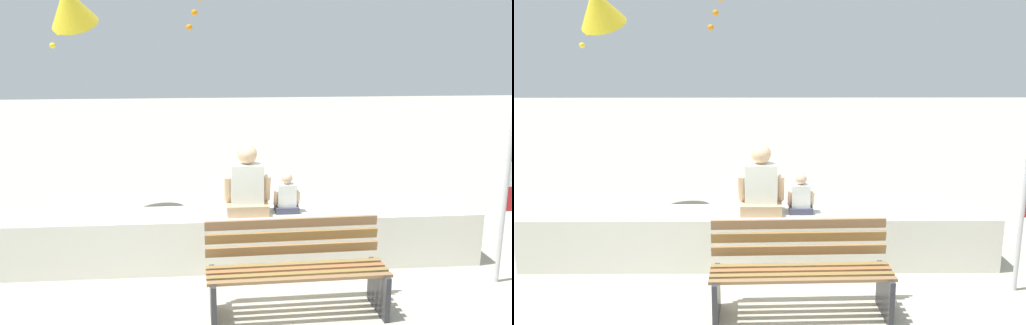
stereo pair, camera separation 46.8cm
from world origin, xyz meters
TOP-DOWN VIEW (x-y plane):
  - ground_plane at (0.00, 0.00)m, footprint 40.00×40.00m
  - seawall_ledge at (0.00, 1.14)m, footprint 5.53×0.63m
  - park_bench at (0.42, -0.05)m, footprint 1.76×0.66m
  - person_adult at (0.03, 1.13)m, footprint 0.53×0.39m
  - person_child at (0.49, 1.13)m, footprint 0.31×0.23m
  - kite_yellow at (-2.29, 3.05)m, footprint 0.81×0.95m

SIDE VIEW (x-z plane):
  - ground_plane at x=0.00m, z-range 0.00..0.00m
  - seawall_ledge at x=0.00m, z-range 0.00..0.64m
  - park_bench at x=0.42m, z-range -0.02..0.86m
  - person_child at x=0.49m, z-range 0.58..1.06m
  - person_adult at x=0.03m, z-range 0.55..1.36m
  - kite_yellow at x=-2.29m, z-range 2.58..3.56m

